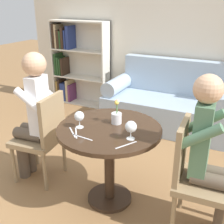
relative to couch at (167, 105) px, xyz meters
The scene contains 16 objects.
ground_plane 1.84m from the couch, 90.00° to the right, with size 16.00×16.00×0.00m, color olive.
back_wall 1.12m from the couch, 90.00° to the left, with size 5.20×0.05×2.70m.
round_table 1.83m from the couch, 90.00° to the right, with size 0.87×0.87×0.73m.
couch is the anchor object (origin of this frame).
bookshelf_left 1.79m from the couch, behind, with size 1.00×0.28×1.39m.
chair_left 1.95m from the couch, 111.82° to the right, with size 0.46×0.46×0.90m.
chair_right 1.96m from the couch, 68.31° to the right, with size 0.44×0.44×0.90m.
person_left 2.03m from the couch, 113.92° to the right, with size 0.44×0.37×1.29m.
person_right 2.01m from the couch, 65.86° to the right, with size 0.43×0.36×1.26m.
wine_glass_left 2.00m from the couch, 96.53° to the right, with size 0.08×0.08×0.14m.
wine_glass_right 2.01m from the couch, 82.99° to the right, with size 0.09×0.09×0.15m.
flower_vase 1.78m from the couch, 89.47° to the right, with size 0.09×0.09×0.21m.
knife_left_setting 2.08m from the couch, 95.32° to the right, with size 0.12×0.16×0.00m.
fork_left_setting 2.09m from the couch, 83.09° to the right, with size 0.10×0.17×0.00m.
knife_right_setting 2.08m from the couch, 96.22° to the right, with size 0.15×0.14×0.00m.
fork_right_setting 2.11m from the couch, 92.86° to the right, with size 0.19×0.03×0.00m.
Camera 1 is at (0.96, -1.87, 1.72)m, focal length 45.00 mm.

